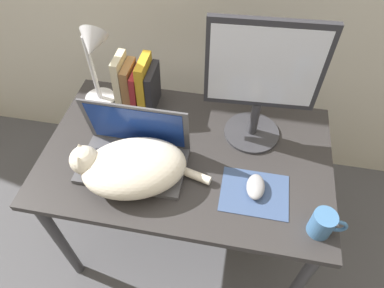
{
  "coord_description": "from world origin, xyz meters",
  "views": [
    {
      "loc": [
        0.17,
        -0.47,
        1.76
      ],
      "look_at": [
        0.03,
        0.31,
        0.81
      ],
      "focal_mm": 32.0,
      "sensor_mm": 36.0,
      "label": 1
    }
  ],
  "objects_px": {
    "computer_mouse": "(256,187)",
    "mug": "(323,224)",
    "cat": "(131,167)",
    "laptop": "(134,153)",
    "desk_lamp": "(93,56)",
    "external_monitor": "(262,81)",
    "book_row": "(137,84)"
  },
  "relations": [
    {
      "from": "computer_mouse",
      "to": "mug",
      "type": "relative_size",
      "value": 0.91
    },
    {
      "from": "cat",
      "to": "mug",
      "type": "distance_m",
      "value": 0.67
    },
    {
      "from": "mug",
      "to": "laptop",
      "type": "bearing_deg",
      "value": 166.22
    },
    {
      "from": "desk_lamp",
      "to": "external_monitor",
      "type": "bearing_deg",
      "value": -4.55
    },
    {
      "from": "cat",
      "to": "mug",
      "type": "relative_size",
      "value": 4.21
    },
    {
      "from": "book_row",
      "to": "mug",
      "type": "relative_size",
      "value": 2.0
    },
    {
      "from": "cat",
      "to": "book_row",
      "type": "bearing_deg",
      "value": 102.86
    },
    {
      "from": "laptop",
      "to": "external_monitor",
      "type": "relative_size",
      "value": 0.78
    },
    {
      "from": "laptop",
      "to": "cat",
      "type": "xyz_separation_m",
      "value": [
        0.02,
        -0.08,
        0.03
      ]
    },
    {
      "from": "book_row",
      "to": "desk_lamp",
      "type": "bearing_deg",
      "value": -164.64
    },
    {
      "from": "cat",
      "to": "mug",
      "type": "bearing_deg",
      "value": -7.45
    },
    {
      "from": "external_monitor",
      "to": "book_row",
      "type": "distance_m",
      "value": 0.54
    },
    {
      "from": "cat",
      "to": "external_monitor",
      "type": "distance_m",
      "value": 0.55
    },
    {
      "from": "desk_lamp",
      "to": "mug",
      "type": "bearing_deg",
      "value": -26.25
    },
    {
      "from": "book_row",
      "to": "mug",
      "type": "height_order",
      "value": "book_row"
    },
    {
      "from": "computer_mouse",
      "to": "desk_lamp",
      "type": "xyz_separation_m",
      "value": [
        -0.68,
        0.32,
        0.23
      ]
    },
    {
      "from": "external_monitor",
      "to": "mug",
      "type": "height_order",
      "value": "external_monitor"
    },
    {
      "from": "external_monitor",
      "to": "book_row",
      "type": "height_order",
      "value": "external_monitor"
    },
    {
      "from": "computer_mouse",
      "to": "book_row",
      "type": "xyz_separation_m",
      "value": [
        -0.53,
        0.36,
        0.08
      ]
    },
    {
      "from": "cat",
      "to": "book_row",
      "type": "xyz_separation_m",
      "value": [
        -0.09,
        0.39,
        0.03
      ]
    },
    {
      "from": "laptop",
      "to": "desk_lamp",
      "type": "relative_size",
      "value": 1.02
    },
    {
      "from": "external_monitor",
      "to": "desk_lamp",
      "type": "bearing_deg",
      "value": 175.45
    },
    {
      "from": "computer_mouse",
      "to": "desk_lamp",
      "type": "distance_m",
      "value": 0.79
    },
    {
      "from": "computer_mouse",
      "to": "book_row",
      "type": "bearing_deg",
      "value": 145.77
    },
    {
      "from": "cat",
      "to": "desk_lamp",
      "type": "distance_m",
      "value": 0.46
    },
    {
      "from": "external_monitor",
      "to": "computer_mouse",
      "type": "distance_m",
      "value": 0.37
    },
    {
      "from": "laptop",
      "to": "cat",
      "type": "height_order",
      "value": "laptop"
    },
    {
      "from": "desk_lamp",
      "to": "book_row",
      "type": "bearing_deg",
      "value": 15.36
    },
    {
      "from": "external_monitor",
      "to": "computer_mouse",
      "type": "bearing_deg",
      "value": -83.13
    },
    {
      "from": "laptop",
      "to": "desk_lamp",
      "type": "distance_m",
      "value": 0.41
    },
    {
      "from": "cat",
      "to": "computer_mouse",
      "type": "distance_m",
      "value": 0.45
    },
    {
      "from": "cat",
      "to": "external_monitor",
      "type": "relative_size",
      "value": 0.97
    }
  ]
}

